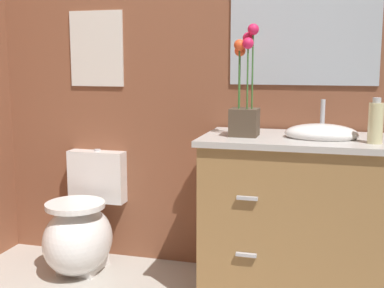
{
  "coord_description": "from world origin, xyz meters",
  "views": [
    {
      "loc": [
        0.61,
        -1.41,
        1.23
      ],
      "look_at": [
        -0.09,
        1.11,
        0.8
      ],
      "focal_mm": 47.53,
      "sensor_mm": 36.0,
      "label": 1
    }
  ],
  "objects": [
    {
      "name": "wall_poster",
      "position": [
        -0.78,
        1.46,
        1.3
      ],
      "size": [
        0.34,
        0.01,
        0.45
      ],
      "primitive_type": "cube",
      "color": "silver"
    },
    {
      "name": "toilet",
      "position": [
        -0.78,
        1.19,
        0.24
      ],
      "size": [
        0.38,
        0.59,
        0.69
      ],
      "color": "white",
      "rests_on": "ground_plane"
    },
    {
      "name": "flower_vase",
      "position": [
        0.19,
        1.13,
        1.03
      ],
      "size": [
        0.14,
        0.14,
        0.56
      ],
      "color": "#4C3D2D",
      "rests_on": "vanity_cabinet"
    },
    {
      "name": "wall_mirror",
      "position": [
        0.45,
        1.46,
        1.45
      ],
      "size": [
        0.8,
        0.01,
        0.7
      ],
      "primitive_type": "cube",
      "color": "#B2BCC6"
    },
    {
      "name": "vanity_cabinet",
      "position": [
        0.45,
        1.16,
        0.44
      ],
      "size": [
        0.94,
        0.56,
        1.03
      ],
      "color": "#9E7242",
      "rests_on": "ground_plane"
    },
    {
      "name": "soap_bottle",
      "position": [
        0.81,
        1.05,
        0.95
      ],
      "size": [
        0.07,
        0.07,
        0.21
      ],
      "color": "beige",
      "rests_on": "vanity_cabinet"
    },
    {
      "name": "wall_back",
      "position": [
        0.2,
        1.49,
        1.25
      ],
      "size": [
        4.39,
        0.05,
        2.5
      ],
      "primitive_type": "cube",
      "color": "brown",
      "rests_on": "ground_plane"
    }
  ]
}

